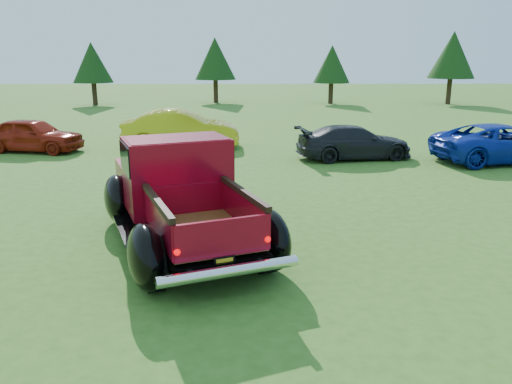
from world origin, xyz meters
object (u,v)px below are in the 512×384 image
(tree_west, at_px, (92,63))
(pickup_truck, at_px, (178,191))
(show_car_grey, at_px, (354,142))
(tree_mid_right, at_px, (332,64))
(show_car_red, at_px, (33,135))
(tree_mid_left, at_px, (215,59))
(tree_east, at_px, (452,55))
(show_car_yellow, at_px, (181,129))
(show_car_blue, at_px, (502,143))

(tree_west, relative_size, pickup_truck, 0.79)
(show_car_grey, bearing_deg, tree_mid_right, -16.75)
(pickup_truck, bearing_deg, tree_west, 88.34)
(tree_mid_right, height_order, show_car_red, tree_mid_right)
(tree_mid_left, height_order, tree_east, tree_east)
(tree_west, distance_m, show_car_yellow, 20.79)
(tree_mid_right, relative_size, show_car_red, 1.17)
(tree_west, bearing_deg, show_car_blue, -46.33)
(tree_east, height_order, pickup_truck, tree_east)
(tree_mid_left, bearing_deg, show_car_yellow, -89.83)
(tree_east, bearing_deg, tree_mid_left, 175.24)
(tree_east, distance_m, show_car_grey, 24.41)
(tree_west, height_order, tree_mid_right, tree_west)
(pickup_truck, relative_size, show_car_grey, 1.42)
(tree_mid_right, distance_m, show_car_blue, 22.70)
(tree_west, relative_size, show_car_grey, 1.13)
(show_car_grey, bearing_deg, tree_west, 26.46)
(tree_east, relative_size, show_car_blue, 1.15)
(show_car_red, bearing_deg, tree_east, -39.08)
(tree_mid_left, bearing_deg, tree_east, -4.76)
(show_car_red, distance_m, show_car_grey, 12.09)
(show_car_grey, bearing_deg, show_car_blue, -107.42)
(show_car_blue, bearing_deg, pickup_truck, 115.60)
(tree_mid_right, relative_size, show_car_yellow, 0.96)
(tree_west, relative_size, tree_mid_right, 1.05)
(tree_mid_right, bearing_deg, pickup_truck, -104.27)
(tree_mid_left, bearing_deg, tree_west, -167.47)
(tree_mid_right, bearing_deg, tree_east, -3.18)
(pickup_truck, bearing_deg, tree_mid_left, 71.11)
(tree_east, relative_size, show_car_red, 1.43)
(tree_mid_right, xyz_separation_m, pickup_truck, (-7.59, -29.83, -2.01))
(pickup_truck, height_order, show_car_blue, pickup_truck)
(tree_east, distance_m, pickup_truck, 33.80)
(show_car_red, bearing_deg, tree_mid_right, -24.74)
(show_car_red, bearing_deg, tree_west, 21.02)
(tree_mid_left, xyz_separation_m, show_car_red, (-5.50, -21.33, -2.74))
(show_car_yellow, relative_size, show_car_grey, 1.12)
(tree_mid_right, height_order, show_car_grey, tree_mid_right)
(tree_east, bearing_deg, show_car_blue, -106.57)
(tree_mid_right, xyz_separation_m, show_car_yellow, (-8.94, -19.57, -2.22))
(tree_mid_right, height_order, show_car_yellow, tree_mid_right)
(tree_west, xyz_separation_m, show_car_grey, (15.50, -20.82, -2.52))
(pickup_truck, relative_size, show_car_red, 1.54)
(tree_mid_left, bearing_deg, tree_mid_right, -6.34)
(show_car_grey, distance_m, show_car_blue, 5.01)
(tree_west, height_order, pickup_truck, tree_west)
(tree_east, bearing_deg, show_car_red, -139.83)
(tree_mid_right, bearing_deg, show_car_blue, -83.72)
(show_car_yellow, bearing_deg, show_car_red, 94.51)
(tree_mid_right, distance_m, show_car_red, 25.08)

